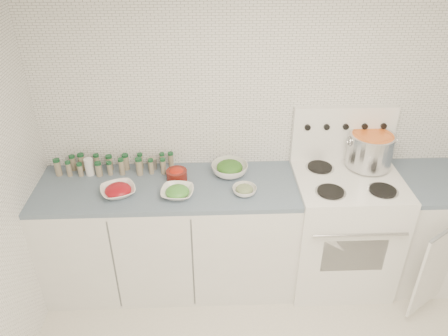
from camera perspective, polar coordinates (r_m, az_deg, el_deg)
room_walls at (r=1.83m, az=14.78°, el=-5.31°), size 3.54×3.04×2.52m
counter_left at (r=3.39m, az=-6.98°, el=-8.64°), size 1.85×0.62×0.90m
stove at (r=3.49m, az=15.02°, el=-7.32°), size 0.76×0.70×1.36m
counter_right at (r=3.83m, az=26.85°, el=-7.00°), size 0.89×0.85×0.90m
stock_pot at (r=3.35m, az=18.57°, el=2.40°), size 0.35×0.33×0.25m
bowl_tomato at (r=3.07m, az=-13.67°, el=-2.86°), size 0.30×0.30×0.08m
bowl_snowpea at (r=2.99m, az=-6.11°, el=-3.13°), size 0.24×0.24×0.07m
bowl_broccoli at (r=3.19m, az=0.74°, el=-0.07°), size 0.34×0.34×0.11m
bowl_zucchini at (r=3.00m, az=2.69°, el=-2.88°), size 0.18×0.18×0.07m
bowl_pepper at (r=3.16m, az=-6.19°, el=-0.80°), size 0.15×0.15×0.09m
salt_canister at (r=3.34m, az=-17.18°, el=0.15°), size 0.07×0.07×0.13m
tin_can at (r=3.31m, az=-9.34°, el=0.58°), size 0.08×0.08×0.09m
spice_cluster at (r=3.32m, az=-14.32°, el=0.45°), size 0.86×0.15×0.14m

